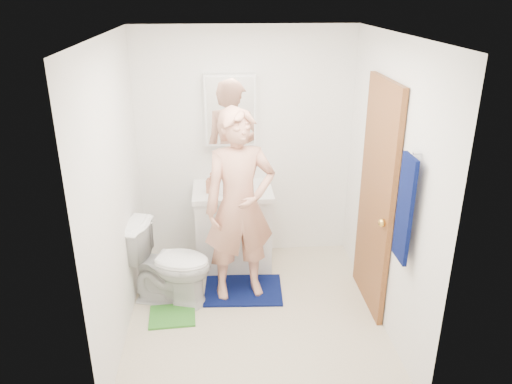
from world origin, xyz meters
TOP-DOWN VIEW (x-y plane):
  - floor at (0.00, 0.00)m, footprint 2.20×2.40m
  - ceiling at (0.00, 0.00)m, footprint 2.20×2.40m
  - wall_back at (0.00, 1.21)m, footprint 2.20×0.02m
  - wall_front at (0.00, -1.21)m, footprint 2.20×0.02m
  - wall_left at (-1.11, 0.00)m, footprint 0.02×2.40m
  - wall_right at (1.11, 0.00)m, footprint 0.02×2.40m
  - vanity_cabinet at (-0.15, 0.91)m, footprint 0.75×0.55m
  - countertop at (-0.15, 0.91)m, footprint 0.79×0.59m
  - sink_basin at (-0.15, 0.91)m, footprint 0.40×0.40m
  - faucet at (-0.15, 1.09)m, footprint 0.03×0.03m
  - medicine_cabinet at (-0.15, 1.14)m, footprint 0.50×0.12m
  - mirror_panel at (-0.15, 1.08)m, footprint 0.46×0.01m
  - door at (1.07, 0.15)m, footprint 0.05×0.80m
  - door_knob at (1.03, -0.17)m, footprint 0.07×0.07m
  - towel at (1.03, -0.57)m, footprint 0.03×0.24m
  - towel_hook at (1.07, -0.57)m, footprint 0.06×0.02m
  - toilet at (-0.76, 0.29)m, footprint 0.85×0.62m
  - bath_mat at (-0.08, 0.37)m, footprint 0.77×0.57m
  - green_rug at (-0.73, 0.02)m, footprint 0.42×0.36m
  - soap_dispenser at (-0.36, 0.84)m, footprint 0.11×0.11m
  - toothbrush_cup at (-0.03, 1.00)m, footprint 0.14×0.14m
  - man at (-0.11, 0.34)m, footprint 0.72×0.54m

SIDE VIEW (x-z plane):
  - floor at x=0.00m, z-range -0.02..0.00m
  - green_rug at x=-0.73m, z-range 0.00..0.02m
  - bath_mat at x=-0.08m, z-range 0.00..0.02m
  - toilet at x=-0.76m, z-range 0.00..0.78m
  - vanity_cabinet at x=-0.15m, z-range 0.00..0.80m
  - countertop at x=-0.15m, z-range 0.80..0.85m
  - sink_basin at x=-0.15m, z-range 0.83..0.86m
  - toothbrush_cup at x=-0.03m, z-range 0.85..0.95m
  - faucet at x=-0.15m, z-range 0.85..0.97m
  - man at x=-0.11m, z-range 0.02..1.80m
  - door_knob at x=1.03m, z-range 0.91..0.98m
  - soap_dispenser at x=-0.36m, z-range 0.85..1.05m
  - door at x=1.07m, z-range 0.00..2.05m
  - wall_back at x=0.00m, z-range 0.00..2.40m
  - wall_front at x=0.00m, z-range 0.00..2.40m
  - wall_left at x=-1.11m, z-range 0.00..2.40m
  - wall_right at x=1.11m, z-range 0.00..2.40m
  - towel at x=1.03m, z-range 0.85..1.65m
  - medicine_cabinet at x=-0.15m, z-range 1.25..1.95m
  - mirror_panel at x=-0.15m, z-range 1.27..1.93m
  - towel_hook at x=1.07m, z-range 1.66..1.68m
  - ceiling at x=0.00m, z-range 2.40..2.42m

